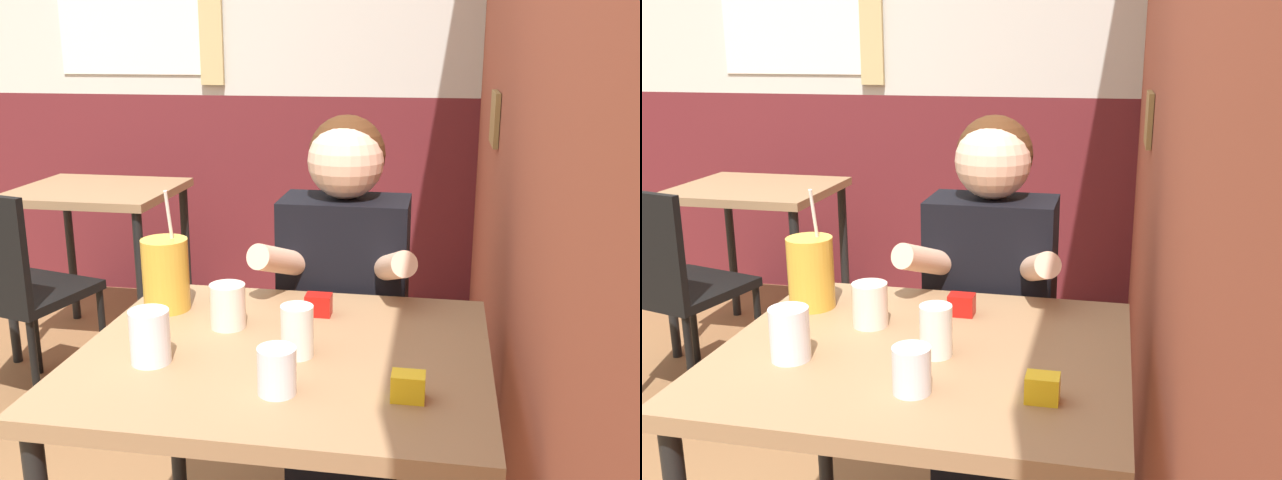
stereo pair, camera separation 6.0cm
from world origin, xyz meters
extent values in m
cube|color=#9E4C38|center=(1.40, 1.35, 1.35)|extent=(0.06, 4.69, 2.70)
cube|color=olive|center=(1.36, 1.46, 1.12)|extent=(0.02, 0.23, 0.17)
cube|color=maroon|center=(0.00, 2.72, 0.55)|extent=(5.73, 0.06, 1.10)
cube|color=white|center=(-0.45, 2.69, 1.55)|extent=(0.78, 0.01, 0.69)
cube|color=tan|center=(0.00, 2.67, 1.55)|extent=(0.12, 0.02, 0.79)
cube|color=#93704C|center=(0.89, 0.38, 0.72)|extent=(0.84, 0.73, 0.04)
cylinder|color=black|center=(0.51, 0.70, 0.35)|extent=(0.04, 0.04, 0.71)
cylinder|color=black|center=(1.27, 0.70, 0.35)|extent=(0.04, 0.04, 0.71)
cube|color=#93704C|center=(-0.32, 1.94, 0.72)|extent=(0.69, 0.61, 0.04)
cylinder|color=black|center=(-0.62, 1.68, 0.35)|extent=(0.04, 0.04, 0.71)
cylinder|color=black|center=(-0.02, 1.68, 0.35)|extent=(0.04, 0.04, 0.71)
cylinder|color=black|center=(-0.62, 2.21, 0.35)|extent=(0.04, 0.04, 0.71)
cylinder|color=black|center=(-0.02, 2.21, 0.35)|extent=(0.04, 0.04, 0.71)
cube|color=black|center=(-0.33, 1.37, 0.45)|extent=(0.48, 0.48, 0.04)
cylinder|color=black|center=(-0.46, 1.59, 0.21)|extent=(0.03, 0.03, 0.43)
cylinder|color=black|center=(-0.11, 1.50, 0.21)|extent=(0.03, 0.03, 0.43)
cylinder|color=black|center=(-0.20, 1.16, 0.21)|extent=(0.03, 0.03, 0.43)
cube|color=black|center=(0.95, 0.88, 0.23)|extent=(0.31, 0.20, 0.46)
cube|color=black|center=(0.95, 0.88, 0.71)|extent=(0.34, 0.20, 0.50)
sphere|color=#472814|center=(0.95, 0.90, 1.08)|extent=(0.20, 0.20, 0.20)
sphere|color=beige|center=(0.95, 0.88, 1.06)|extent=(0.20, 0.20, 0.20)
cylinder|color=beige|center=(0.81, 0.74, 0.82)|extent=(0.14, 0.27, 0.15)
cylinder|color=beige|center=(1.08, 0.74, 0.82)|extent=(0.14, 0.27, 0.15)
cylinder|color=gold|center=(0.56, 0.56, 0.83)|extent=(0.11, 0.11, 0.17)
cylinder|color=white|center=(0.58, 0.56, 0.96)|extent=(0.01, 0.04, 0.14)
cylinder|color=silver|center=(0.64, 0.27, 0.80)|extent=(0.08, 0.08, 0.11)
cylinder|color=silver|center=(0.92, 0.35, 0.80)|extent=(0.07, 0.07, 0.11)
cylinder|color=silver|center=(0.74, 0.48, 0.79)|extent=(0.08, 0.08, 0.10)
cylinder|color=silver|center=(0.92, 0.19, 0.79)|extent=(0.07, 0.07, 0.09)
cube|color=#B7140F|center=(0.92, 0.58, 0.77)|extent=(0.06, 0.04, 0.05)
cube|color=yellow|center=(1.15, 0.21, 0.77)|extent=(0.06, 0.04, 0.05)
camera|label=1|loc=(1.20, -0.95, 1.35)|focal=40.00mm
camera|label=2|loc=(1.25, -0.94, 1.35)|focal=40.00mm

